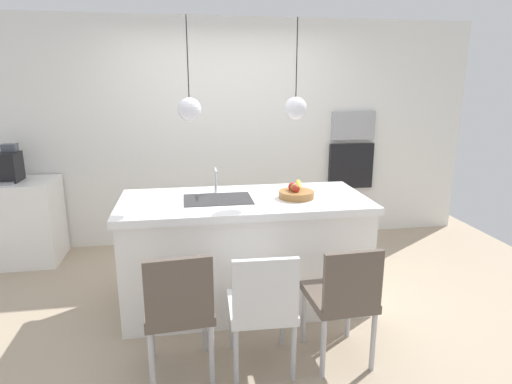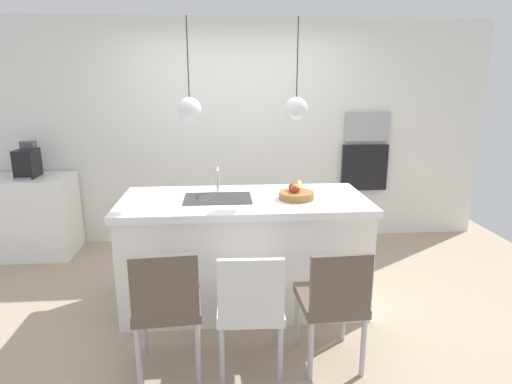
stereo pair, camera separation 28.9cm
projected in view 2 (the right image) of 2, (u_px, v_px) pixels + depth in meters
name	position (u px, v px, depth m)	size (l,w,h in m)	color
floor	(245.00, 301.00, 3.86)	(6.60, 6.60, 0.00)	tan
back_wall	(236.00, 133.00, 5.13)	(6.00, 0.10, 2.60)	silver
kitchen_island	(245.00, 251.00, 3.74)	(2.06, 0.93, 0.95)	white
sink_basin	(218.00, 199.00, 3.61)	(0.56, 0.40, 0.02)	#2D2D30
faucet	(218.00, 176.00, 3.77)	(0.02, 0.17, 0.22)	silver
fruit_bowl	(296.00, 194.00, 3.59)	(0.29, 0.29, 0.14)	#9E6B38
side_counter	(23.00, 216.00, 4.80)	(1.10, 0.60, 0.89)	white
coffee_machine	(27.00, 162.00, 4.66)	(0.20, 0.35, 0.38)	black
microwave	(367.00, 126.00, 5.16)	(0.54, 0.08, 0.34)	#9E9EA3
oven	(364.00, 167.00, 5.29)	(0.56, 0.08, 0.56)	black
chair_near	(167.00, 303.00, 2.78)	(0.46, 0.47, 0.90)	brown
chair_middle	(250.00, 305.00, 2.83)	(0.45, 0.47, 0.86)	silver
chair_far	(333.00, 299.00, 2.87)	(0.43, 0.48, 0.88)	brown
pendant_light_left	(190.00, 109.00, 3.40)	(0.18, 0.18, 0.78)	silver
pendant_light_right	(296.00, 108.00, 3.47)	(0.18, 0.18, 0.78)	silver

